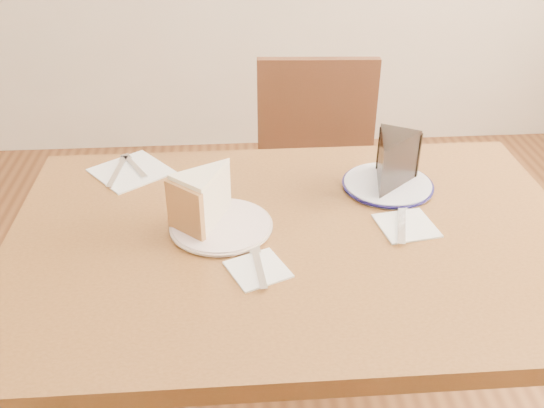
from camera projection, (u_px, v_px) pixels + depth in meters
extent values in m
cube|color=#4F2F15|center=(295.00, 241.00, 1.27)|extent=(1.20, 0.80, 0.04)
cylinder|color=#341D0F|center=(92.00, 289.00, 1.72)|extent=(0.06, 0.06, 0.71)
cylinder|color=#341D0F|center=(462.00, 272.00, 1.79)|extent=(0.06, 0.06, 0.71)
cube|color=#381C10|center=(318.00, 211.00, 1.86)|extent=(0.46, 0.46, 0.04)
cylinder|color=#381C10|center=(364.00, 242.00, 2.15)|extent=(0.04, 0.04, 0.45)
cylinder|color=#381C10|center=(259.00, 242.00, 2.15)|extent=(0.04, 0.04, 0.45)
cylinder|color=#381C10|center=(381.00, 312.00, 1.83)|extent=(0.04, 0.04, 0.45)
cylinder|color=#381C10|center=(258.00, 313.00, 1.83)|extent=(0.04, 0.04, 0.45)
cube|color=#381C10|center=(316.00, 119.00, 1.91)|extent=(0.37, 0.06, 0.39)
cylinder|color=silver|center=(221.00, 226.00, 1.28)|extent=(0.21, 0.21, 0.01)
cylinder|color=white|center=(388.00, 185.00, 1.43)|extent=(0.20, 0.20, 0.01)
cube|color=white|center=(258.00, 269.00, 1.16)|extent=(0.14, 0.14, 0.00)
cube|color=white|center=(406.00, 226.00, 1.28)|extent=(0.13, 0.13, 0.00)
cube|color=white|center=(131.00, 171.00, 1.49)|extent=(0.23, 0.23, 0.00)
cube|color=silver|center=(259.00, 266.00, 1.16)|extent=(0.03, 0.14, 0.00)
cube|color=silver|center=(402.00, 222.00, 1.29)|extent=(0.06, 0.17, 0.00)
cube|color=silver|center=(134.00, 166.00, 1.51)|extent=(0.08, 0.13, 0.00)
cube|color=silver|center=(118.00, 171.00, 1.48)|extent=(0.03, 0.16, 0.00)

